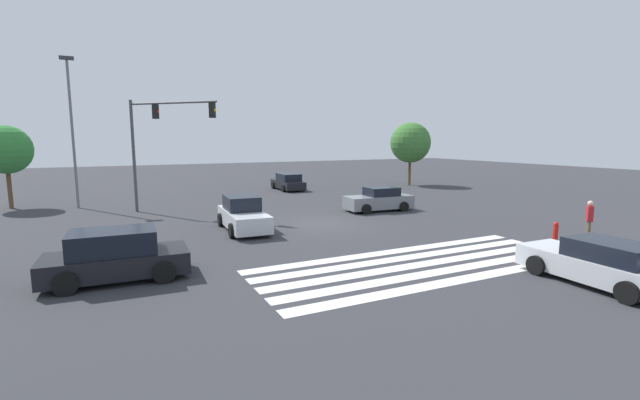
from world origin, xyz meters
The scene contains 13 objects.
ground_plane centered at (0.00, 0.00, 0.00)m, with size 117.97×117.97×0.00m, color #333338.
crosswalk_markings centered at (0.00, -8.24, 0.00)m, with size 12.34×4.40×0.01m.
traffic_signal_mast centered at (-7.24, 7.24, 4.83)m, with size 4.31×4.31×6.78m.
car_0 centered at (4.25, 14.95, 0.69)m, with size 2.13×4.49×1.46m.
car_1 centered at (-9.85, -5.24, 0.77)m, with size 4.38×2.32×1.62m.
car_3 centered at (5.21, 2.16, 0.68)m, with size 4.35×2.15×1.47m.
car_4 centered at (-4.07, 0.34, 0.75)m, with size 2.18×4.73×1.67m.
car_5 centered at (3.50, -12.38, 0.67)m, with size 2.10×4.60×1.43m.
pedestrian centered at (9.04, -8.58, 1.00)m, with size 0.41×0.41×1.78m.
street_light_pole_b centered at (-11.80, 11.73, 5.61)m, with size 0.80×0.36×9.56m.
tree_corner_b centered at (16.33, 13.36, 4.11)m, with size 3.87×3.87×6.05m.
tree_corner_c centered at (-15.68, 13.45, 3.78)m, with size 3.09×3.09×5.35m.
fire_hydrant centered at (7.63, -8.02, 0.43)m, with size 0.22×0.22×0.86m.
Camera 1 is at (-9.87, -19.95, 4.47)m, focal length 24.00 mm.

